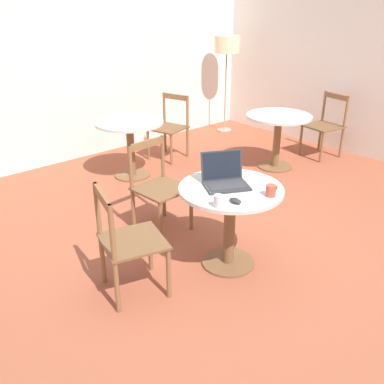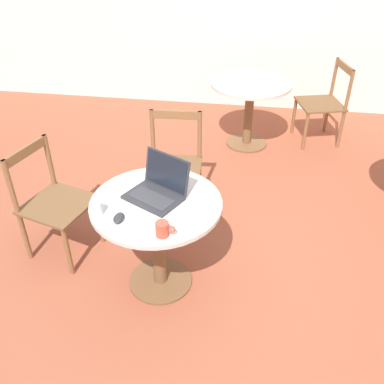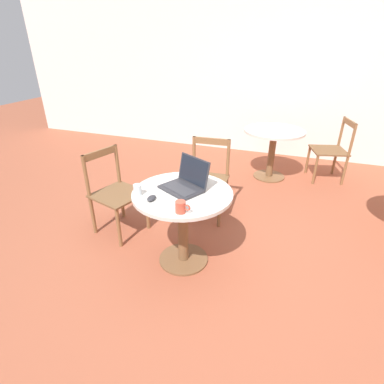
{
  "view_description": "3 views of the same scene",
  "coord_description": "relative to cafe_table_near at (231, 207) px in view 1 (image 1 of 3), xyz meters",
  "views": [
    {
      "loc": [
        -2.4,
        -2.07,
        2.05
      ],
      "look_at": [
        -0.2,
        0.41,
        0.54
      ],
      "focal_mm": 40.0,
      "sensor_mm": 36.0,
      "label": 1
    },
    {
      "loc": [
        0.38,
        -2.08,
        2.26
      ],
      "look_at": [
        0.01,
        0.37,
        0.54
      ],
      "focal_mm": 40.0,
      "sensor_mm": 36.0,
      "label": 2
    },
    {
      "loc": [
        0.65,
        -2.01,
        1.81
      ],
      "look_at": [
        -0.14,
        0.17,
        0.62
      ],
      "focal_mm": 28.0,
      "sensor_mm": 36.0,
      "label": 3
    }
  ],
  "objects": [
    {
      "name": "cafe_table_near",
      "position": [
        0.0,
        0.0,
        0.0
      ],
      "size": [
        0.82,
        0.82,
        0.7
      ],
      "color": "brown",
      "rests_on": "ground_plane"
    },
    {
      "name": "floor_lamp",
      "position": [
        2.79,
        2.79,
        0.8
      ],
      "size": [
        0.39,
        0.39,
        1.51
      ],
      "color": "#9E937F",
      "rests_on": "ground_plane"
    },
    {
      "name": "mouse",
      "position": [
        -0.17,
        -0.2,
        0.18
      ],
      "size": [
        0.06,
        0.1,
        0.03
      ],
      "color": "#2D2D33",
      "rests_on": "cafe_table_near"
    },
    {
      "name": "ground_plane",
      "position": [
        0.16,
        0.0,
        -0.53
      ],
      "size": [
        16.0,
        16.0,
        0.0
      ],
      "primitive_type": "plane",
      "color": "#9E5138"
    },
    {
      "name": "cafe_table_far",
      "position": [
        0.51,
        2.16,
        0.0
      ],
      "size": [
        0.82,
        0.82,
        0.7
      ],
      "color": "brown",
      "rests_on": "ground_plane"
    },
    {
      "name": "chair_far_right",
      "position": [
        1.29,
        2.38,
        -0.1
      ],
      "size": [
        0.54,
        0.54,
        0.85
      ],
      "color": "brown",
      "rests_on": "ground_plane"
    },
    {
      "name": "chair_near_back",
      "position": [
        -0.05,
        0.88,
        -0.1
      ],
      "size": [
        0.47,
        0.47,
        0.85
      ],
      "color": "brown",
      "rests_on": "ground_plane"
    },
    {
      "name": "mug",
      "position": [
        0.11,
        -0.3,
        0.21
      ],
      "size": [
        0.11,
        0.08,
        0.09
      ],
      "color": "#C64C38",
      "rests_on": "cafe_table_near"
    },
    {
      "name": "laptop",
      "position": [
        -0.0,
        0.07,
        0.22
      ],
      "size": [
        0.43,
        0.41,
        0.25
      ],
      "color": "#2D2D33",
      "rests_on": "cafe_table_near"
    },
    {
      "name": "cafe_table_mid",
      "position": [
        2.08,
        1.16,
        0.0
      ],
      "size": [
        0.82,
        0.82,
        0.7
      ],
      "color": "brown",
      "rests_on": "ground_plane"
    },
    {
      "name": "wall_back",
      "position": [
        0.16,
        3.23,
        0.82
      ],
      "size": [
        9.4,
        0.06,
        2.7
      ],
      "color": "white",
      "rests_on": "ground_plane"
    },
    {
      "name": "drinking_glass",
      "position": [
        -0.31,
        -0.17,
        0.21
      ],
      "size": [
        0.07,
        0.07,
        0.09
      ],
      "color": "silver",
      "rests_on": "cafe_table_near"
    },
    {
      "name": "chair_mid_right",
      "position": [
        2.95,
        1.01,
        -0.1
      ],
      "size": [
        0.51,
        0.51,
        0.85
      ],
      "color": "brown",
      "rests_on": "ground_plane"
    },
    {
      "name": "chair_near_left",
      "position": [
        -0.83,
        0.24,
        -0.1
      ],
      "size": [
        0.55,
        0.55,
        0.85
      ],
      "color": "brown",
      "rests_on": "ground_plane"
    }
  ]
}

